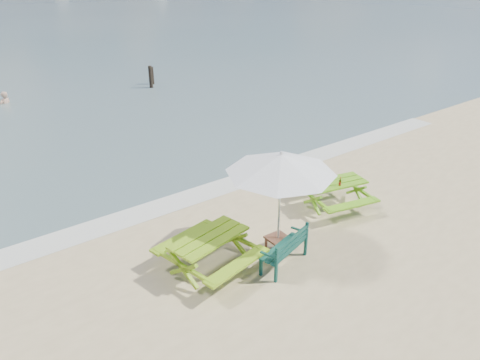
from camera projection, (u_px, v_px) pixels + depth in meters
foam_strip at (199, 194)px, 13.49m from camera, size 22.00×0.90×0.01m
picnic_table_left at (210, 253)px, 10.12m from camera, size 2.09×2.25×0.83m
picnic_table_right at (335, 195)px, 12.66m from camera, size 1.97×2.10×0.77m
park_bench at (284, 255)px, 10.33m from camera, size 1.40×0.79×0.82m
side_table at (278, 243)px, 10.92m from camera, size 0.50×0.50×0.32m
patio_umbrella at (281, 163)px, 10.04m from camera, size 2.52×2.52×2.42m
beer_bottle at (340, 183)px, 12.24m from camera, size 0.06×0.06×0.24m
swimmer at (7, 109)px, 21.92m from camera, size 0.70×0.60×1.63m
mooring_pilings at (151, 78)px, 24.45m from camera, size 0.57×0.77×1.33m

